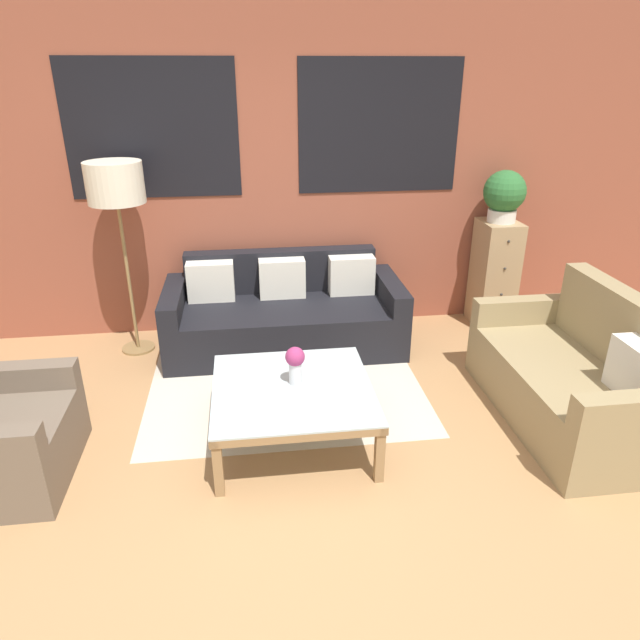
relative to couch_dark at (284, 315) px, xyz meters
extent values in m
plane|color=#AD7F51|center=(-0.06, -1.95, -0.29)|extent=(16.00, 16.00, 0.00)
cube|color=brown|center=(-0.06, 0.49, 1.11)|extent=(8.40, 0.08, 2.80)
cube|color=black|center=(-1.01, 0.44, 1.51)|extent=(1.40, 0.01, 1.10)
cube|color=black|center=(0.89, 0.44, 1.51)|extent=(1.40, 0.01, 1.10)
cube|color=beige|center=(-0.05, -0.80, -0.28)|extent=(2.08, 1.53, 0.00)
cube|color=black|center=(0.00, -0.13, -0.09)|extent=(1.70, 0.72, 0.40)
cube|color=black|center=(0.00, 0.31, 0.10)|extent=(1.70, 0.16, 0.78)
cube|color=black|center=(-0.93, -0.05, 0.00)|extent=(0.16, 0.88, 0.58)
cube|color=black|center=(0.93, -0.05, 0.00)|extent=(0.16, 0.88, 0.58)
cube|color=silver|center=(-0.62, 0.15, 0.28)|extent=(0.40, 0.16, 0.34)
cube|color=silver|center=(0.00, 0.15, 0.28)|extent=(0.40, 0.16, 0.34)
cube|color=silver|center=(0.62, 0.15, 0.28)|extent=(0.40, 0.16, 0.34)
cube|color=#99845B|center=(1.76, -1.42, -0.08)|extent=(0.64, 1.30, 0.42)
cube|color=#99845B|center=(2.16, -1.42, 0.17)|extent=(0.16, 1.30, 0.92)
cube|color=#99845B|center=(1.84, -0.70, 0.02)|extent=(0.80, 0.14, 0.62)
cube|color=#99845B|center=(1.84, -2.14, 0.02)|extent=(0.80, 0.14, 0.62)
cube|color=silver|center=(2.00, -1.85, 0.30)|extent=(0.16, 0.40, 0.34)
cube|color=#6B5B4C|center=(-1.73, -1.58, -0.09)|extent=(0.64, 0.59, 0.40)
cube|color=#6B5B4C|center=(-1.81, -1.21, -0.01)|extent=(0.80, 0.14, 0.56)
cube|color=silver|center=(-0.05, -1.44, 0.11)|extent=(1.01, 1.01, 0.01)
cube|color=#99754C|center=(-0.05, -1.92, 0.08)|extent=(1.01, 0.05, 0.05)
cube|color=#99754C|center=(-0.05, -0.96, 0.08)|extent=(1.01, 0.05, 0.05)
cube|color=#99754C|center=(-0.53, -1.44, 0.08)|extent=(0.05, 1.01, 0.05)
cube|color=#99754C|center=(0.43, -1.44, 0.08)|extent=(0.05, 1.01, 0.05)
cube|color=#99754C|center=(-0.52, -1.91, -0.09)|extent=(0.06, 0.05, 0.39)
cube|color=#99754C|center=(0.42, -1.91, -0.09)|extent=(0.06, 0.05, 0.39)
cube|color=#99754C|center=(-0.52, -0.97, -0.09)|extent=(0.06, 0.06, 0.39)
cube|color=#99754C|center=(0.42, -0.97, -0.09)|extent=(0.06, 0.06, 0.39)
cylinder|color=olive|center=(-1.28, 0.07, -0.28)|extent=(0.28, 0.28, 0.02)
cylinder|color=olive|center=(-1.28, 0.07, 0.37)|extent=(0.03, 0.03, 1.27)
cylinder|color=beige|center=(-1.28, 0.07, 1.16)|extent=(0.44, 0.44, 0.32)
cube|color=tan|center=(1.98, 0.20, 0.21)|extent=(0.34, 0.40, 1.00)
sphere|color=#38332D|center=(1.98, 0.00, 0.59)|extent=(0.02, 0.02, 0.02)
sphere|color=#38332D|center=(1.98, 0.00, 0.34)|extent=(0.02, 0.02, 0.02)
sphere|color=#38332D|center=(1.98, 0.00, 0.09)|extent=(0.02, 0.02, 0.02)
sphere|color=#38332D|center=(1.98, 0.00, -0.16)|extent=(0.02, 0.02, 0.02)
cylinder|color=silver|center=(1.98, 0.20, 0.77)|extent=(0.25, 0.25, 0.11)
sphere|color=#2D6B33|center=(1.98, 0.20, 0.98)|extent=(0.37, 0.37, 0.37)
cylinder|color=silver|center=(-0.03, -1.39, 0.19)|extent=(0.08, 0.08, 0.15)
sphere|color=#9E3366|center=(-0.03, -1.39, 0.31)|extent=(0.13, 0.13, 0.13)
camera|label=1|loc=(-0.29, -4.58, 1.98)|focal=32.00mm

